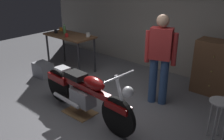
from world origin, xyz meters
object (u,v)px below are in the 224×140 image
(shop_stool, at_px, (220,110))
(mug_white_ceramic, at_px, (88,35))
(mug_orange_travel, at_px, (61,29))
(person_standing, at_px, (160,56))
(storage_bin, at_px, (43,70))
(wooden_dresser, at_px, (216,68))
(bottle, at_px, (64,30))
(mug_brown_stoneware, at_px, (65,30))
(mug_red_diner, at_px, (67,35))
(motorcycle, at_px, (85,93))
(mug_black_matte, at_px, (56,32))

(shop_stool, distance_m, mug_white_ceramic, 3.39)
(mug_orange_travel, relative_size, mug_white_ceramic, 0.94)
(person_standing, distance_m, storage_bin, 2.90)
(wooden_dresser, distance_m, mug_orange_travel, 3.85)
(storage_bin, bearing_deg, wooden_dresser, 27.31)
(shop_stool, relative_size, bottle, 2.66)
(shop_stool, distance_m, bottle, 4.06)
(person_standing, height_order, storage_bin, person_standing)
(bottle, bearing_deg, mug_brown_stoneware, 141.29)
(wooden_dresser, bearing_deg, mug_white_ceramic, -163.00)
(person_standing, relative_size, wooden_dresser, 1.52)
(person_standing, height_order, mug_red_diner, person_standing)
(person_standing, height_order, mug_white_ceramic, person_standing)
(wooden_dresser, distance_m, mug_white_ceramic, 2.90)
(person_standing, xyz_separation_m, bottle, (-2.76, 0.09, 0.07))
(motorcycle, relative_size, mug_red_diner, 21.40)
(bottle, bearing_deg, person_standing, -1.84)
(mug_black_matte, bearing_deg, person_standing, 0.76)
(motorcycle, xyz_separation_m, wooden_dresser, (1.36, 2.29, 0.10))
(mug_white_ceramic, bearing_deg, storage_bin, -125.19)
(mug_white_ceramic, distance_m, mug_black_matte, 0.91)
(motorcycle, distance_m, bottle, 2.52)
(mug_orange_travel, bearing_deg, shop_stool, -8.20)
(shop_stool, relative_size, mug_white_ceramic, 5.21)
(wooden_dresser, relative_size, mug_red_diner, 10.75)
(motorcycle, height_order, person_standing, person_standing)
(shop_stool, bearing_deg, mug_brown_stoneware, 171.51)
(storage_bin, bearing_deg, mug_brown_stoneware, 103.21)
(storage_bin, height_order, mug_white_ceramic, mug_white_ceramic)
(mug_orange_travel, bearing_deg, mug_black_matte, -64.61)
(motorcycle, xyz_separation_m, mug_brown_stoneware, (-2.24, 1.44, 0.50))
(mug_red_diner, bearing_deg, motorcycle, -32.30)
(person_standing, height_order, mug_orange_travel, person_standing)
(storage_bin, bearing_deg, shop_stool, 4.01)
(person_standing, bearing_deg, mug_white_ceramic, -23.94)
(wooden_dresser, height_order, mug_black_matte, wooden_dresser)
(mug_red_diner, distance_m, bottle, 0.38)
(motorcycle, xyz_separation_m, mug_white_ceramic, (-1.39, 1.45, 0.50))
(shop_stool, height_order, mug_red_diner, mug_red_diner)
(motorcycle, height_order, mug_brown_stoneware, motorcycle)
(motorcycle, bearing_deg, bottle, 151.66)
(bottle, bearing_deg, mug_red_diner, -31.98)
(mug_white_ceramic, bearing_deg, person_standing, -6.30)
(storage_bin, xyz_separation_m, mug_white_ceramic, (0.64, 0.91, 0.78))
(storage_bin, relative_size, bottle, 1.83)
(motorcycle, relative_size, bottle, 9.09)
(motorcycle, height_order, bottle, bottle)
(mug_white_ceramic, distance_m, bottle, 0.71)
(mug_brown_stoneware, xyz_separation_m, mug_black_matte, (-0.02, -0.26, -0.00))
(wooden_dresser, height_order, mug_brown_stoneware, wooden_dresser)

